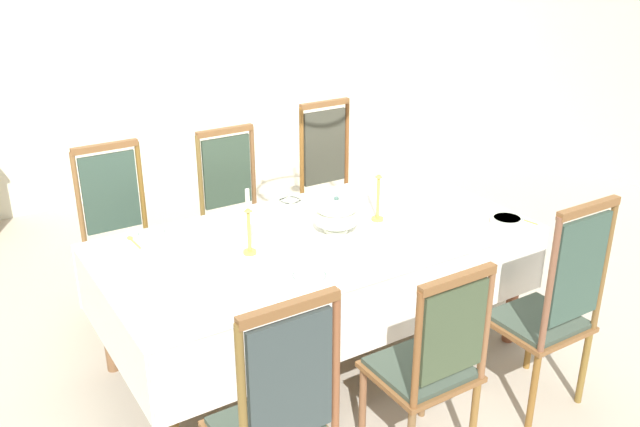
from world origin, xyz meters
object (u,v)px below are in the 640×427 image
Objects in this scene: bowl_far_left at (309,278)px; chair_south_a at (277,419)px; chair_north_a at (121,237)px; chair_north_b at (237,212)px; bowl_near_left at (152,235)px; spoon_primary at (131,239)px; chair_south_b at (430,363)px; candlestick_east at (378,195)px; bowl_near_right at (507,220)px; dining_table at (317,248)px; candlestick_west at (249,228)px; bowl_far_right at (290,202)px; spoon_secondary at (518,217)px; chair_north_c at (333,186)px; soup_tureen at (336,214)px; chair_south_c at (552,307)px.

chair_south_a is at bearing -130.85° from bowl_far_left.
chair_north_a is 0.79m from chair_north_b.
bowl_near_left is 0.11m from spoon_primary.
chair_south_b is (0.79, 0.01, -0.04)m from chair_south_a.
bowl_far_left is (0.47, -0.88, 0.00)m from bowl_near_left.
bowl_far_left is (-0.72, -0.42, -0.14)m from candlestick_east.
chair_north_a is at bearing 141.54° from bowl_near_right.
bowl_near_right is (1.01, -0.44, 0.10)m from dining_table.
candlestick_west reaches higher than bowl_far_right.
bowl_far_right is 0.92× the size of spoon_secondary.
bowl_far_right is (0.11, 1.46, 0.26)m from chair_south_b.
chair_north_c is (1.57, 0.00, 0.02)m from chair_north_a.
candlestick_east is at bearing -23.59° from spoon_primary.
spoon_secondary is (0.36, -1.42, 0.19)m from chair_north_c.
spoon_primary is at bearing 154.27° from soup_tureen.
chair_south_c is (0.78, -2.00, 0.02)m from chair_north_b.
candlestick_west is at bearing -180.00° from candlestick_east.
chair_north_c is 1.79m from bowl_far_left.
candlestick_east is 2.53× the size of bowl_near_left.
dining_table is 9.14× the size of soup_tureen.
dining_table is 1.27m from chair_south_c.
bowl_far_right is at bearing 149.06° from chair_north_a.
dining_table is 13.14× the size of spoon_primary.
chair_south_b is 1.66m from bowl_near_left.
spoon_primary is (-0.47, 0.49, -0.14)m from candlestick_west.
dining_table is at bearing -101.48° from bowl_far_right.
spoon_secondary is (1.14, 0.58, 0.24)m from chair_south_b.
candlestick_east is (1.22, 1.00, 0.35)m from chair_south_a.
bowl_far_right is at bearing 114.49° from chair_south_c.
chair_south_c is (1.57, -2.01, 0.01)m from chair_north_a.
spoon_primary is at bearing 17.48° from chair_north_c.
chair_north_a is 2.15m from chair_south_b.
spoon_primary is (-0.08, 1.49, 0.20)m from chair_south_a.
bowl_far_right is at bearing 0.07° from bowl_near_left.
bowl_far_left is at bearing 169.62° from spoon_secondary.
bowl_far_right is at bearing 124.58° from candlestick_east.
chair_north_a is 1.07m from bowl_far_right.
soup_tureen reaches higher than bowl_far_right.
chair_south_a is 0.96× the size of chair_north_c.
bowl_near_right is 1.05× the size of spoon_secondary.
chair_south_c reaches higher than soup_tureen.
bowl_far_left is 0.97m from bowl_far_right.
chair_north_b is at bearing 0.35° from chair_north_c.
chair_south_b is at bearing -113.42° from candlestick_east.
chair_south_a is 4.52× the size of soup_tureen.
chair_south_c is (1.57, -0.00, 0.01)m from chair_south_a.
chair_south_b is at bearing -62.72° from spoon_primary.
candlestick_west is 0.82m from candlestick_east.
chair_north_b is at bearing 68.58° from candlestick_west.
spoon_primary is (-0.11, 0.03, -0.01)m from bowl_near_left.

